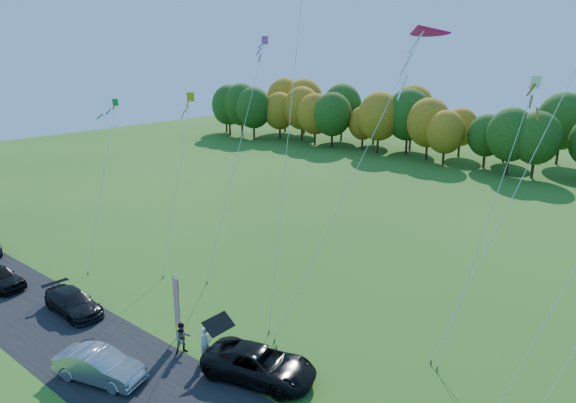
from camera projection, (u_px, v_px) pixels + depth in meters
The scene contains 17 objects.
ground at pixel (215, 353), 27.00m from camera, with size 160.00×160.00×0.00m, color #2D5E19.
asphalt_strip at pixel (152, 390), 24.04m from camera, with size 90.00×6.00×0.01m, color black.
tree_line at pixel (524, 173), 67.71m from camera, with size 116.00×12.00×10.00m, color #1E4711, non-canonical shape.
black_suv at pixel (259, 364), 24.74m from camera, with size 2.58×5.60×1.56m, color black.
silver_sedan at pixel (99, 366), 24.66m from camera, with size 1.59×4.56×1.50m, color #9C9CA0.
dark_truck_a at pixel (73, 302), 31.09m from camera, with size 1.93×4.74×1.37m, color black.
person_tailgate_a at pixel (206, 344), 26.15m from camera, with size 0.67×0.44×1.84m, color silver.
person_tailgate_b at pixel (183, 338), 26.85m from camera, with size 0.83×0.65×1.71m, color gray.
feather_flag at pixel (176, 302), 27.68m from camera, with size 0.50×0.12×3.79m.
kite_delta_blue at pixel (295, 62), 30.30m from camera, with size 6.30×11.67×30.34m.
kite_parafoil_orange at pixel (567, 89), 25.42m from camera, with size 7.69×13.80×27.34m.
kite_delta_red at pixel (354, 174), 28.71m from camera, with size 4.06×11.44×18.10m.
kite_diamond_yellow at pixel (177, 182), 37.70m from camera, with size 4.13×6.87×12.70m.
kite_diamond_green at pixel (102, 184), 37.92m from camera, with size 3.60×5.89×12.14m.
kite_diamond_white at pixel (487, 222), 25.48m from camera, with size 1.87×6.73×14.50m.
kite_diamond_pink at pixel (237, 156), 36.13m from camera, with size 1.86×8.23×16.71m.
kite_diamond_blue_low at pixel (537, 338), 19.86m from camera, with size 3.03×3.71×9.72m.
Camera 1 is at (18.06, -15.83, 15.21)m, focal length 32.00 mm.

